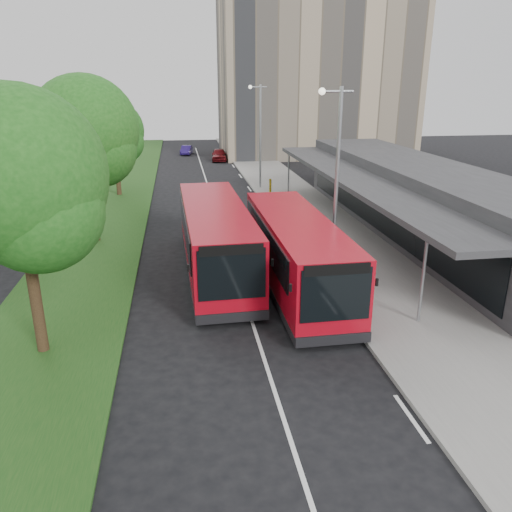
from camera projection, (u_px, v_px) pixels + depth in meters
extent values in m
plane|color=black|center=(245.00, 301.00, 20.01)|extent=(120.00, 120.00, 0.00)
cube|color=gray|center=(287.00, 192.00, 39.51)|extent=(5.00, 80.00, 0.15)
cube|color=#194315|center=(118.00, 198.00, 37.64)|extent=(5.00, 80.00, 0.10)
cube|color=silver|center=(216.00, 211.00, 34.00)|extent=(0.12, 70.00, 0.01)
cube|color=silver|center=(411.00, 418.00, 13.02)|extent=(0.12, 2.00, 0.01)
cube|color=silver|center=(340.00, 317.00, 18.61)|extent=(0.12, 2.00, 0.01)
cube|color=silver|center=(302.00, 263.00, 24.21)|extent=(0.12, 2.00, 0.01)
cube|color=silver|center=(278.00, 229.00, 29.81)|extent=(0.12, 2.00, 0.01)
cube|color=silver|center=(261.00, 206.00, 35.41)|extent=(0.12, 2.00, 0.01)
cube|color=silver|center=(249.00, 189.00, 41.01)|extent=(0.12, 2.00, 0.01)
cube|color=silver|center=(240.00, 176.00, 46.61)|extent=(0.12, 2.00, 0.01)
cube|color=silver|center=(233.00, 166.00, 52.21)|extent=(0.12, 2.00, 0.01)
cube|color=silver|center=(228.00, 158.00, 57.80)|extent=(0.12, 2.00, 0.01)
cube|color=silver|center=(223.00, 151.00, 63.40)|extent=(0.12, 2.00, 0.01)
cube|color=tan|center=(316.00, 76.00, 58.26)|extent=(22.00, 12.00, 18.00)
cube|color=#2E2E30|center=(417.00, 199.00, 28.40)|extent=(5.00, 26.00, 4.00)
cube|color=black|center=(375.00, 208.00, 28.17)|extent=(0.06, 24.00, 2.20)
cube|color=#2E2E30|center=(355.00, 178.00, 27.43)|extent=(2.80, 26.00, 0.25)
cylinder|color=#94989D|center=(422.00, 282.00, 17.52)|extent=(0.12, 0.12, 3.30)
cylinder|color=#94989D|center=(289.00, 174.00, 38.04)|extent=(0.12, 0.12, 3.30)
cylinder|color=black|center=(35.00, 294.00, 15.52)|extent=(0.36, 0.36, 4.09)
sphere|color=#1A5416|center=(16.00, 175.00, 14.30)|extent=(5.20, 5.20, 5.20)
sphere|color=#1A5416|center=(39.00, 210.00, 14.32)|extent=(3.72, 3.72, 3.72)
sphere|color=#1A5416|center=(7.00, 195.00, 14.91)|extent=(4.09, 4.09, 4.09)
cylinder|color=black|center=(93.00, 204.00, 26.69)|extent=(0.36, 0.36, 4.29)
sphere|color=#1A5416|center=(85.00, 129.00, 25.40)|extent=(5.46, 5.46, 5.46)
sphere|color=#1A5416|center=(98.00, 149.00, 25.44)|extent=(3.90, 3.90, 3.90)
sphere|color=#1A5416|center=(78.00, 142.00, 26.02)|extent=(4.29, 4.29, 4.29)
cylinder|color=black|center=(118.00, 173.00, 38.01)|extent=(0.36, 0.36, 3.50)
sphere|color=#1A5416|center=(114.00, 130.00, 36.97)|extent=(4.45, 4.45, 4.45)
sphere|color=#1A5416|center=(122.00, 142.00, 36.94)|extent=(3.18, 3.18, 3.18)
sphere|color=#1A5416|center=(108.00, 137.00, 37.54)|extent=(3.50, 3.50, 3.50)
cylinder|color=#94989D|center=(336.00, 186.00, 21.11)|extent=(0.16, 0.16, 8.00)
cylinder|color=#94989D|center=(337.00, 91.00, 19.83)|extent=(1.40, 0.10, 0.10)
sphere|color=silver|center=(322.00, 91.00, 19.75)|extent=(0.28, 0.28, 0.28)
cylinder|color=#94989D|center=(260.00, 137.00, 39.77)|extent=(0.16, 0.16, 8.00)
cylinder|color=#94989D|center=(258.00, 87.00, 38.49)|extent=(1.40, 0.10, 0.10)
sphere|color=silver|center=(250.00, 87.00, 38.41)|extent=(0.28, 0.28, 0.28)
cube|color=#AA0917|center=(296.00, 250.00, 20.70)|extent=(2.61, 10.66, 2.69)
cube|color=black|center=(295.00, 279.00, 21.13)|extent=(2.63, 10.68, 0.30)
cube|color=black|center=(336.00, 295.00, 15.63)|extent=(2.28, 0.07, 1.77)
cube|color=black|center=(272.00, 209.00, 25.54)|extent=(2.23, 0.07, 1.32)
cube|color=black|center=(264.00, 238.00, 20.63)|extent=(0.11, 9.12, 1.22)
cube|color=black|center=(324.00, 236.00, 21.02)|extent=(0.11, 9.12, 1.22)
cube|color=black|center=(334.00, 340.00, 16.14)|extent=(2.53, 0.10, 0.35)
cube|color=black|center=(338.00, 270.00, 15.33)|extent=(2.13, 0.05, 0.35)
cube|color=black|center=(290.00, 288.00, 15.54)|extent=(0.08, 0.08, 0.25)
cube|color=black|center=(377.00, 282.00, 15.97)|extent=(0.08, 0.08, 0.25)
cylinder|color=black|center=(289.00, 315.00, 17.73)|extent=(0.31, 0.91, 0.91)
cylinder|color=black|center=(346.00, 311.00, 18.06)|extent=(0.31, 0.91, 0.91)
cylinder|color=black|center=(257.00, 253.00, 24.16)|extent=(0.31, 0.91, 0.91)
cylinder|color=black|center=(300.00, 251.00, 24.48)|extent=(0.31, 0.91, 0.91)
cube|color=#AA0917|center=(216.00, 236.00, 22.34)|extent=(2.90, 11.08, 2.78)
cube|color=black|center=(216.00, 265.00, 22.79)|extent=(2.92, 11.10, 0.31)
cube|color=black|center=(232.00, 275.00, 17.11)|extent=(2.36, 0.11, 1.84)
cube|color=black|center=(205.00, 200.00, 27.33)|extent=(2.31, 0.11, 1.36)
cube|color=black|center=(185.00, 225.00, 22.25)|extent=(0.29, 9.44, 1.26)
cube|color=black|center=(244.00, 222.00, 22.69)|extent=(0.29, 9.44, 1.26)
cube|color=black|center=(233.00, 318.00, 17.63)|extent=(2.63, 0.15, 0.37)
cube|color=black|center=(232.00, 250.00, 16.80)|extent=(2.20, 0.10, 0.37)
cube|color=black|center=(188.00, 268.00, 16.99)|extent=(0.08, 0.08, 0.26)
cube|color=black|center=(272.00, 263.00, 17.48)|extent=(0.08, 0.08, 0.26)
cylinder|color=black|center=(198.00, 296.00, 19.26)|extent=(0.34, 0.95, 0.94)
cylinder|color=black|center=(254.00, 292.00, 19.63)|extent=(0.34, 0.95, 0.94)
cylinder|color=black|center=(188.00, 241.00, 25.90)|extent=(0.34, 0.95, 0.94)
cylinder|color=black|center=(230.00, 239.00, 26.27)|extent=(0.34, 0.95, 0.94)
cylinder|color=#372516|center=(316.00, 218.00, 30.04)|extent=(0.58, 0.58, 0.82)
cylinder|color=yellow|center=(270.00, 186.00, 38.51)|extent=(0.23, 0.23, 1.12)
imported|color=#630E12|center=(219.00, 155.00, 55.54)|extent=(1.87, 4.07, 1.35)
imported|color=navy|center=(186.00, 150.00, 60.45)|extent=(1.65, 3.38, 1.07)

